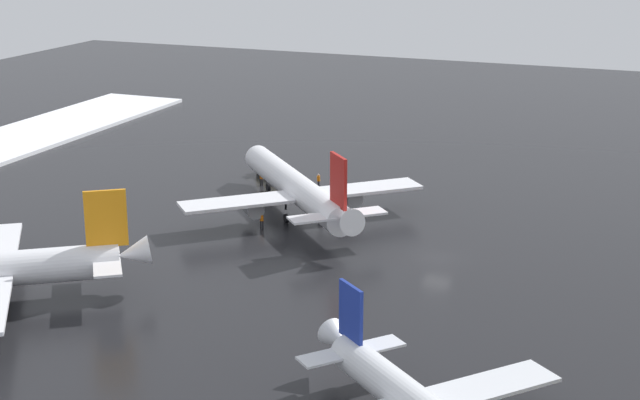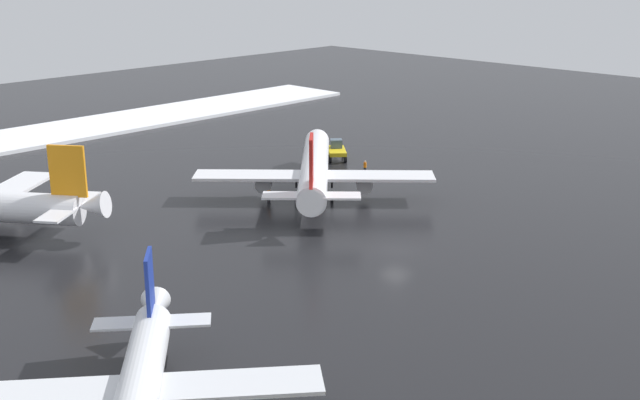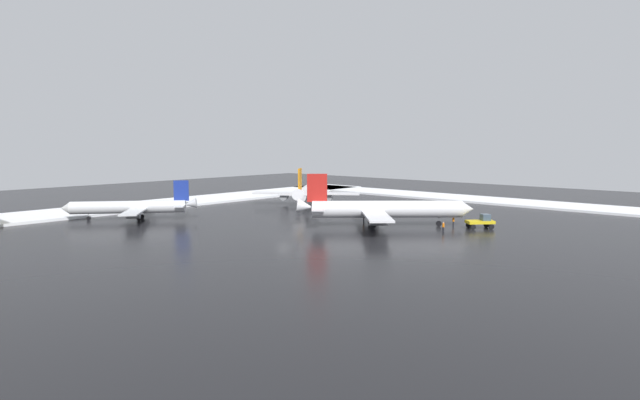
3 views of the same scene
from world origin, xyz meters
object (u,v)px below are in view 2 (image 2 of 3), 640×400
object	(u,v)px
airplane_far_rear	(314,169)
ground_crew_beside_wing	(317,160)
airplane_parked_portside	(136,400)
ground_crew_by_nose_gear	(269,194)
ground_crew_mid_apron	(365,167)
pushback_tug	(337,150)

from	to	relation	value
airplane_far_rear	ground_crew_beside_wing	distance (m)	12.71
airplane_parked_portside	ground_crew_by_nose_gear	xyz separation A→B (m)	(-27.23, 34.81, -1.50)
airplane_far_rear	ground_crew_mid_apron	xyz separation A→B (m)	(-1.91, 10.76, -2.10)
ground_crew_by_nose_gear	ground_crew_mid_apron	world-z (taller)	same
pushback_tug	ground_crew_by_nose_gear	distance (m)	20.80
airplane_far_rear	airplane_parked_portside	world-z (taller)	airplane_far_rear
airplane_far_rear	pushback_tug	world-z (taller)	airplane_far_rear
ground_crew_beside_wing	airplane_parked_portside	bearing A→B (deg)	-153.51
ground_crew_by_nose_gear	ground_crew_mid_apron	distance (m)	16.11
ground_crew_mid_apron	ground_crew_beside_wing	size ratio (longest dim) A/B	1.00
ground_crew_by_nose_gear	ground_crew_mid_apron	xyz separation A→B (m)	(-0.26, 16.11, 0.00)
pushback_tug	ground_crew_mid_apron	bearing A→B (deg)	-160.31
airplane_parked_portside	pushback_tug	world-z (taller)	airplane_parked_portside
airplane_parked_portside	ground_crew_beside_wing	distance (m)	60.00
ground_crew_by_nose_gear	ground_crew_mid_apron	size ratio (longest dim) A/B	1.00
airplane_far_rear	ground_crew_by_nose_gear	distance (m)	5.98
airplane_far_rear	ground_crew_by_nose_gear	world-z (taller)	airplane_far_rear
ground_crew_mid_apron	ground_crew_beside_wing	distance (m)	6.78
airplane_far_rear	pushback_tug	distance (m)	16.94
ground_crew_beside_wing	ground_crew_by_nose_gear	bearing A→B (deg)	-162.88
airplane_parked_portside	ground_crew_by_nose_gear	bearing A→B (deg)	168.17
airplane_far_rear	ground_crew_mid_apron	distance (m)	11.13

